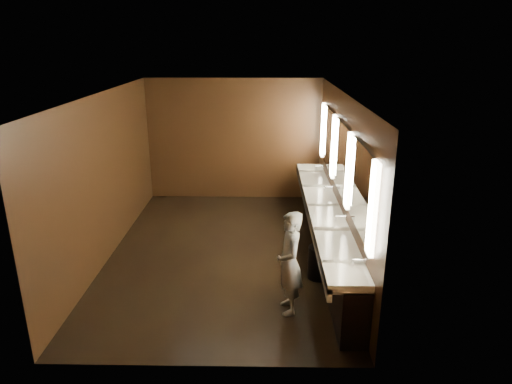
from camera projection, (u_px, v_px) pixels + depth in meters
floor at (225, 252)px, 8.18m from camera, size 6.00×6.00×0.00m
ceiling at (221, 94)px, 7.28m from camera, size 4.00×6.00×0.02m
wall_back at (234, 140)px, 10.57m from camera, size 4.00×0.02×2.80m
wall_front at (199, 259)px, 4.89m from camera, size 4.00×0.02×2.80m
wall_left at (106, 177)px, 7.77m from camera, size 0.02×6.00×2.80m
wall_right at (341, 178)px, 7.70m from camera, size 0.02×6.00×2.80m
sink_counter at (326, 227)px, 7.99m from camera, size 0.55×5.40×1.01m
mirror_band at (341, 158)px, 7.58m from camera, size 0.06×5.03×1.15m
person at (290, 263)px, 6.21m from camera, size 0.42×0.58×1.47m
trash_bin at (319, 262)px, 7.23m from camera, size 0.37×0.37×0.53m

